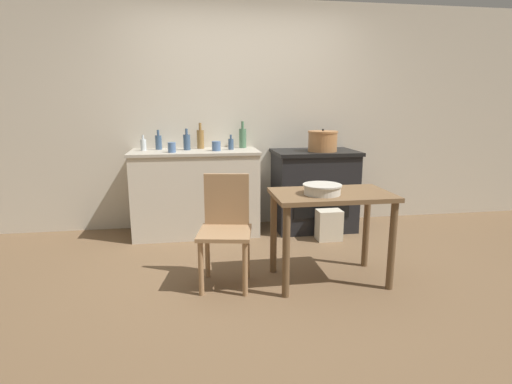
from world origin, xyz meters
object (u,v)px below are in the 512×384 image
(work_table, at_px, (331,209))
(bottle_far_left, at_px, (243,138))
(stove, at_px, (314,190))
(bottle_center_left, at_px, (143,145))
(mixing_bowl_large, at_px, (322,189))
(bottle_left, at_px, (159,142))
(bottle_mid_left, at_px, (231,144))
(flour_sack, at_px, (329,225))
(cup_mid_right, at_px, (172,147))
(cup_right, at_px, (216,146))
(chair, at_px, (226,226))
(bottle_center_right, at_px, (200,139))
(bottle_center, at_px, (187,142))
(stock_pot, at_px, (323,141))

(work_table, relative_size, bottle_far_left, 3.10)
(bottle_far_left, bearing_deg, stove, -14.68)
(bottle_center_left, bearing_deg, mixing_bowl_large, -46.27)
(bottle_left, distance_m, bottle_center_left, 0.17)
(bottle_far_left, relative_size, bottle_mid_left, 1.83)
(flour_sack, relative_size, bottle_center_left, 1.95)
(bottle_center_left, bearing_deg, cup_mid_right, -37.10)
(mixing_bowl_large, relative_size, bottle_center_left, 1.80)
(cup_mid_right, height_order, cup_right, cup_mid_right)
(cup_right, bearing_deg, cup_mid_right, -170.02)
(stove, height_order, chair, stove)
(flour_sack, xyz_separation_m, bottle_center_right, (-1.31, 0.65, 0.88))
(cup_mid_right, relative_size, cup_right, 1.02)
(stove, xyz_separation_m, bottle_center_right, (-1.27, 0.21, 0.58))
(bottle_center, relative_size, cup_right, 2.28)
(flour_sack, distance_m, stock_pot, 0.93)
(stove, relative_size, mixing_bowl_large, 3.10)
(chair, relative_size, flour_sack, 2.69)
(bottle_mid_left, bearing_deg, work_table, -65.90)
(flour_sack, relative_size, cup_mid_right, 3.12)
(stock_pot, distance_m, bottle_far_left, 0.90)
(bottle_far_left, bearing_deg, bottle_mid_left, -132.63)
(flour_sack, bearing_deg, bottle_center_right, 153.52)
(stove, distance_m, mixing_bowl_large, 1.54)
(bottle_far_left, xyz_separation_m, bottle_center, (-0.63, -0.13, -0.03))
(stock_pot, relative_size, bottle_left, 1.53)
(bottle_mid_left, bearing_deg, bottle_left, 170.28)
(bottle_center, height_order, cup_right, bottle_center)
(work_table, relative_size, flour_sack, 2.86)
(chair, relative_size, stock_pot, 2.65)
(work_table, relative_size, bottle_center_left, 5.58)
(flour_sack, bearing_deg, bottle_far_left, 141.86)
(flour_sack, height_order, bottle_center_right, bottle_center_right)
(flour_sack, distance_m, bottle_left, 2.06)
(work_table, relative_size, chair, 1.06)
(bottle_center_right, bearing_deg, stove, -9.23)
(flour_sack, bearing_deg, cup_right, 160.97)
(stove, height_order, flour_sack, stove)
(stove, bearing_deg, work_table, -101.86)
(mixing_bowl_large, xyz_separation_m, cup_mid_right, (-1.18, 1.32, 0.20))
(flour_sack, relative_size, mixing_bowl_large, 1.08)
(stove, height_order, cup_right, cup_right)
(stock_pot, relative_size, cup_right, 3.25)
(bottle_center, relative_size, cup_mid_right, 2.23)
(bottle_mid_left, relative_size, bottle_center_right, 0.57)
(bottle_far_left, distance_m, bottle_left, 0.94)
(chair, bearing_deg, bottle_far_left, 88.31)
(work_table, distance_m, bottle_mid_left, 1.64)
(work_table, height_order, bottle_center_left, bottle_center_left)
(chair, distance_m, bottle_center_right, 1.63)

